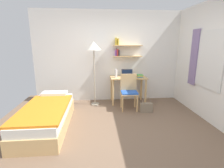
{
  "coord_description": "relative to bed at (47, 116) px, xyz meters",
  "views": [
    {
      "loc": [
        -0.42,
        -3.01,
        1.7
      ],
      "look_at": [
        -0.11,
        0.51,
        0.85
      ],
      "focal_mm": 27.44,
      "sensor_mm": 36.0,
      "label": 1
    }
  ],
  "objects": [
    {
      "name": "ground_plane",
      "position": [
        1.46,
        -0.35,
        -0.24
      ],
      "size": [
        5.28,
        5.28,
        0.0
      ],
      "primitive_type": "plane",
      "color": "brown"
    },
    {
      "name": "wall_back",
      "position": [
        1.46,
        1.67,
        1.06
      ],
      "size": [
        4.4,
        0.27,
        2.6
      ],
      "color": "white",
      "rests_on": "ground_plane"
    },
    {
      "name": "bed",
      "position": [
        0.0,
        0.0,
        0.0
      ],
      "size": [
        0.85,
        1.92,
        0.54
      ],
      "color": "tan",
      "rests_on": "ground_plane"
    },
    {
      "name": "desk",
      "position": [
        1.92,
        1.35,
        0.37
      ],
      "size": [
        1.01,
        0.56,
        0.76
      ],
      "color": "tan",
      "rests_on": "ground_plane"
    },
    {
      "name": "desk_chair",
      "position": [
        1.85,
        0.85,
        0.27
      ],
      "size": [
        0.46,
        0.41,
        0.92
      ],
      "color": "tan",
      "rests_on": "ground_plane"
    },
    {
      "name": "standing_lamp",
      "position": [
        0.97,
        1.25,
        1.29
      ],
      "size": [
        0.39,
        0.39,
        1.74
      ],
      "color": "#B2A893",
      "rests_on": "ground_plane"
    },
    {
      "name": "laptop",
      "position": [
        1.9,
        1.4,
        0.57
      ],
      "size": [
        0.33,
        0.22,
        0.21
      ],
      "color": "#2D2D33",
      "rests_on": "desk"
    },
    {
      "name": "water_bottle",
      "position": [
        1.57,
        1.31,
        0.63
      ],
      "size": [
        0.07,
        0.07,
        0.23
      ],
      "primitive_type": "cylinder",
      "color": "silver",
      "rests_on": "desk"
    },
    {
      "name": "book_stack",
      "position": [
        2.24,
        1.31,
        0.56
      ],
      "size": [
        0.18,
        0.22,
        0.07
      ],
      "color": "#3384C6",
      "rests_on": "desk"
    },
    {
      "name": "handbag",
      "position": [
        2.25,
        0.58,
        -0.11
      ],
      "size": [
        0.31,
        0.11,
        0.4
      ],
      "color": "gray",
      "rests_on": "ground_plane"
    }
  ]
}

